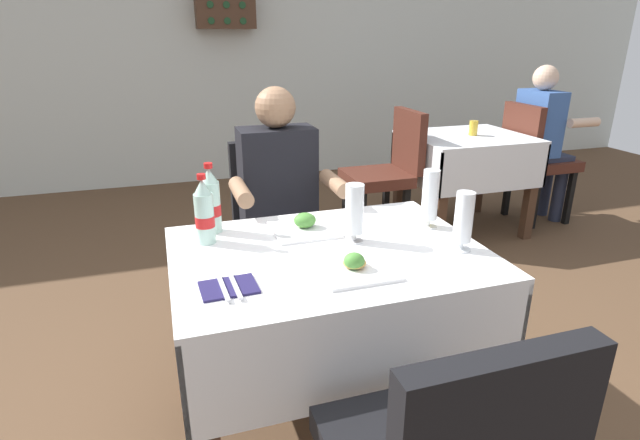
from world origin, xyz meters
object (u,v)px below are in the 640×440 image
object	(u,v)px
background_dining_table	(465,161)
background_table_tumbler	(473,128)
beer_glass_right	(354,213)
wall_bottle_rack	(225,5)
background_chair_left	(388,168)
seated_diner_far	(281,204)
beer_glass_middle	(430,197)
cola_bottle_primary	(204,213)
cola_bottle_secondary	(211,202)
plate_near_camera	(355,266)
napkin_cutlery_set	(229,287)
background_chair_right	(535,156)
chair_far_diner_seat	(278,226)
background_patron	(543,136)
main_dining_table	(328,295)
beer_glass_left	(463,221)
plate_far_diner	(304,226)

from	to	relation	value
background_dining_table	background_table_tumbler	distance (m)	0.25
beer_glass_right	wall_bottle_rack	bearing A→B (deg)	88.82
background_chair_left	background_table_tumbler	world-z (taller)	background_chair_left
background_chair_left	seated_diner_far	bearing A→B (deg)	-136.02
beer_glass_middle	cola_bottle_primary	distance (m)	0.86
cola_bottle_secondary	beer_glass_right	bearing A→B (deg)	-28.33
plate_near_camera	background_chair_left	world-z (taller)	background_chair_left
napkin_cutlery_set	background_chair_right	world-z (taller)	background_chair_right
background_table_tumbler	cola_bottle_secondary	bearing A→B (deg)	-146.65
background_table_tumbler	background_dining_table	bearing A→B (deg)	161.54
chair_far_diner_seat	background_dining_table	bearing A→B (deg)	28.09
napkin_cutlery_set	background_patron	xyz separation A→B (m)	(2.76, 1.88, -0.05)
beer_glass_middle	napkin_cutlery_set	bearing A→B (deg)	-161.88
plate_near_camera	beer_glass_right	world-z (taller)	beer_glass_right
main_dining_table	beer_glass_left	world-z (taller)	beer_glass_left
cola_bottle_secondary	background_chair_left	size ratio (longest dim) A/B	0.28
background_chair_left	background_table_tumbler	bearing A→B (deg)	-1.03
background_chair_left	background_chair_right	xyz separation A→B (m)	(1.30, 0.00, 0.00)
main_dining_table	background_table_tumbler	world-z (taller)	background_table_tumbler
plate_near_camera	background_dining_table	world-z (taller)	plate_near_camera
plate_far_diner	beer_glass_left	xyz separation A→B (m)	(0.48, -0.35, 0.09)
napkin_cutlery_set	plate_near_camera	bearing A→B (deg)	-0.50
main_dining_table	beer_glass_left	xyz separation A→B (m)	(0.45, -0.14, 0.29)
seated_diner_far	napkin_cutlery_set	bearing A→B (deg)	-113.12
seated_diner_far	beer_glass_middle	size ratio (longest dim) A/B	5.36
cola_bottle_secondary	plate_far_diner	bearing A→B (deg)	-15.76
plate_near_camera	main_dining_table	bearing A→B (deg)	99.03
plate_near_camera	cola_bottle_primary	xyz separation A→B (m)	(-0.44, 0.39, 0.10)
background_dining_table	background_patron	bearing A→B (deg)	0.00
cola_bottle_secondary	napkin_cutlery_set	bearing A→B (deg)	-91.03
main_dining_table	beer_glass_left	distance (m)	0.55
chair_far_diner_seat	background_chair_right	bearing A→B (deg)	21.07
background_chair_right	background_table_tumbler	xyz separation A→B (m)	(-0.61, -0.01, 0.26)
seated_diner_far	plate_near_camera	size ratio (longest dim) A/B	5.20
background_chair_left	background_table_tumbler	distance (m)	0.73
beer_glass_left	background_patron	size ratio (longest dim) A/B	0.17
background_chair_right	background_patron	distance (m)	0.16
background_dining_table	main_dining_table	bearing A→B (deg)	-134.77
main_dining_table	background_chair_left	distance (m)	1.99
background_dining_table	background_table_tumbler	size ratio (longest dim) A/B	8.03
seated_diner_far	background_dining_table	size ratio (longest dim) A/B	1.43
napkin_cutlery_set	background_table_tumbler	xyz separation A→B (m)	(2.10, 1.86, 0.05)
cola_bottle_primary	background_table_tumbler	size ratio (longest dim) A/B	2.38
background_patron	chair_far_diner_seat	bearing A→B (deg)	-159.33
beer_glass_right	background_chair_left	world-z (taller)	beer_glass_right
beer_glass_left	background_table_tumbler	world-z (taller)	beer_glass_left
background_chair_right	background_patron	xyz separation A→B (m)	(0.05, -0.00, 0.16)
plate_near_camera	plate_far_diner	distance (m)	0.40
background_table_tumbler	beer_glass_right	bearing A→B (deg)	-134.44
cola_bottle_secondary	background_dining_table	world-z (taller)	cola_bottle_secondary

